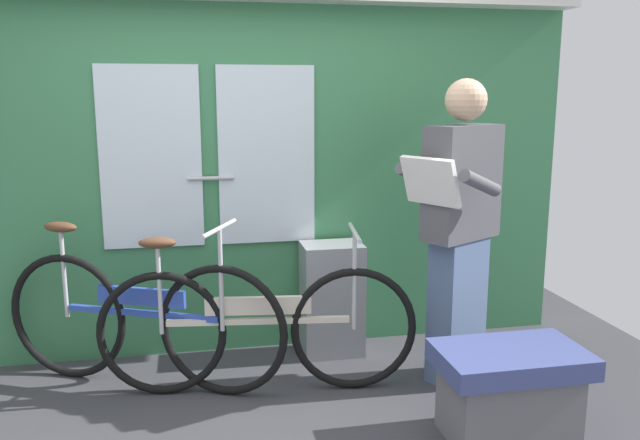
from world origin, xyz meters
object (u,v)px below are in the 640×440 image
bench_seat_corner (509,390)px  passenger_reading_newspaper (460,226)px  bicycle_leaning_behind (141,319)px  bicycle_near_door (257,327)px  trash_bin_by_wall (332,299)px

bench_seat_corner → passenger_reading_newspaper: bearing=89.7°
passenger_reading_newspaper → bench_seat_corner: 0.94m
bicycle_leaning_behind → bench_seat_corner: bicycle_leaning_behind is taller
bicycle_near_door → passenger_reading_newspaper: 1.26m
bicycle_near_door → passenger_reading_newspaper: size_ratio=1.02×
passenger_reading_newspaper → trash_bin_by_wall: 0.98m
bicycle_near_door → passenger_reading_newspaper: (1.14, -0.07, 0.53)m
bicycle_leaning_behind → passenger_reading_newspaper: (1.77, -0.27, 0.52)m
bicycle_near_door → bench_seat_corner: 1.35m
trash_bin_by_wall → bench_seat_corner: size_ratio=1.02×
bicycle_near_door → bicycle_leaning_behind: size_ratio=1.12×
bicycle_near_door → passenger_reading_newspaper: bearing=4.2°
trash_bin_by_wall → passenger_reading_newspaper: bearing=-40.5°
bicycle_leaning_behind → bench_seat_corner: (1.76, -0.93, -0.15)m
bicycle_near_door → trash_bin_by_wall: bearing=48.7°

